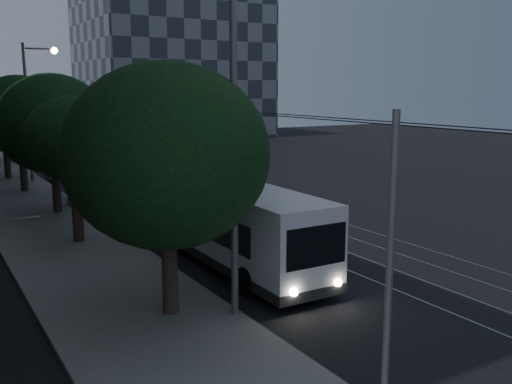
{
  "coord_description": "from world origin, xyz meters",
  "views": [
    {
      "loc": [
        -12.48,
        -17.22,
        6.36
      ],
      "look_at": [
        -0.85,
        2.06,
        2.23
      ],
      "focal_mm": 40.0,
      "sensor_mm": 36.0,
      "label": 1
    }
  ],
  "objects_px": {
    "pickup_silver": "(135,194)",
    "trolleybus": "(223,218)",
    "car_white_a": "(87,189)",
    "car_white_b": "(91,176)",
    "streetlamp_near": "(247,103)",
    "car_white_c": "(59,169)",
    "car_white_d": "(27,154)",
    "streetlamp_far": "(33,99)"
  },
  "relations": [
    {
      "from": "car_white_a",
      "to": "streetlamp_near",
      "type": "relative_size",
      "value": 0.42
    },
    {
      "from": "car_white_a",
      "to": "pickup_silver",
      "type": "bearing_deg",
      "value": -42.05
    },
    {
      "from": "trolleybus",
      "to": "streetlamp_far",
      "type": "bearing_deg",
      "value": 97.01
    },
    {
      "from": "pickup_silver",
      "to": "car_white_a",
      "type": "relative_size",
      "value": 1.46
    },
    {
      "from": "trolleybus",
      "to": "streetlamp_far",
      "type": "distance_m",
      "value": 22.55
    },
    {
      "from": "car_white_a",
      "to": "car_white_d",
      "type": "relative_size",
      "value": 0.9
    },
    {
      "from": "car_white_d",
      "to": "trolleybus",
      "type": "bearing_deg",
      "value": -105.83
    },
    {
      "from": "car_white_b",
      "to": "streetlamp_far",
      "type": "distance_m",
      "value": 6.5
    },
    {
      "from": "trolleybus",
      "to": "car_white_a",
      "type": "distance_m",
      "value": 13.93
    },
    {
      "from": "pickup_silver",
      "to": "streetlamp_near",
      "type": "relative_size",
      "value": 0.61
    },
    {
      "from": "pickup_silver",
      "to": "car_white_d",
      "type": "distance_m",
      "value": 22.91
    },
    {
      "from": "trolleybus",
      "to": "car_white_a",
      "type": "bearing_deg",
      "value": 96.33
    },
    {
      "from": "streetlamp_near",
      "to": "streetlamp_far",
      "type": "bearing_deg",
      "value": 91.29
    },
    {
      "from": "streetlamp_near",
      "to": "trolleybus",
      "type": "bearing_deg",
      "value": 69.57
    },
    {
      "from": "car_white_a",
      "to": "car_white_d",
      "type": "bearing_deg",
      "value": 113.03
    },
    {
      "from": "car_white_b",
      "to": "car_white_d",
      "type": "relative_size",
      "value": 1.07
    },
    {
      "from": "car_white_d",
      "to": "car_white_a",
      "type": "bearing_deg",
      "value": -108.29
    },
    {
      "from": "car_white_d",
      "to": "streetlamp_near",
      "type": "bearing_deg",
      "value": -108.97
    },
    {
      "from": "car_white_a",
      "to": "car_white_d",
      "type": "xyz_separation_m",
      "value": [
        0.04,
        19.4,
        0.08
      ]
    },
    {
      "from": "pickup_silver",
      "to": "trolleybus",
      "type": "bearing_deg",
      "value": -108.82
    },
    {
      "from": "car_white_d",
      "to": "streetlamp_near",
      "type": "relative_size",
      "value": 0.46
    },
    {
      "from": "car_white_a",
      "to": "car_white_b",
      "type": "height_order",
      "value": "car_white_b"
    },
    {
      "from": "trolleybus",
      "to": "car_white_a",
      "type": "xyz_separation_m",
      "value": [
        -1.4,
        13.83,
        -0.89
      ]
    },
    {
      "from": "trolleybus",
      "to": "pickup_silver",
      "type": "relative_size",
      "value": 1.93
    },
    {
      "from": "car_white_c",
      "to": "streetlamp_near",
      "type": "height_order",
      "value": "streetlamp_near"
    },
    {
      "from": "trolleybus",
      "to": "car_white_d",
      "type": "bearing_deg",
      "value": 92.9
    },
    {
      "from": "car_white_a",
      "to": "car_white_d",
      "type": "distance_m",
      "value": 19.4
    },
    {
      "from": "car_white_d",
      "to": "streetlamp_near",
      "type": "xyz_separation_m",
      "value": [
        -0.53,
        -38.3,
        5.18
      ]
    },
    {
      "from": "pickup_silver",
      "to": "streetlamp_far",
      "type": "xyz_separation_m",
      "value": [
        -2.7,
        11.68,
        4.78
      ]
    },
    {
      "from": "car_white_b",
      "to": "car_white_c",
      "type": "height_order",
      "value": "car_white_b"
    },
    {
      "from": "car_white_b",
      "to": "car_white_c",
      "type": "distance_m",
      "value": 4.81
    },
    {
      "from": "streetlamp_far",
      "to": "car_white_b",
      "type": "bearing_deg",
      "value": -50.73
    },
    {
      "from": "car_white_b",
      "to": "car_white_d",
      "type": "height_order",
      "value": "car_white_d"
    },
    {
      "from": "trolleybus",
      "to": "streetlamp_far",
      "type": "relative_size",
      "value": 1.25
    },
    {
      "from": "car_white_d",
      "to": "streetlamp_far",
      "type": "xyz_separation_m",
      "value": [
        -1.13,
        -11.18,
        4.84
      ]
    },
    {
      "from": "car_white_c",
      "to": "streetlamp_near",
      "type": "xyz_separation_m",
      "value": [
        -1.05,
        -28.52,
        5.27
      ]
    },
    {
      "from": "car_white_b",
      "to": "streetlamp_far",
      "type": "height_order",
      "value": "streetlamp_far"
    },
    {
      "from": "car_white_a",
      "to": "car_white_c",
      "type": "bearing_deg",
      "value": 109.79
    },
    {
      "from": "car_white_b",
      "to": "streetlamp_near",
      "type": "xyz_separation_m",
      "value": [
        -2.09,
        -23.82,
        5.25
      ]
    },
    {
      "from": "streetlamp_far",
      "to": "car_white_a",
      "type": "bearing_deg",
      "value": -82.4
    },
    {
      "from": "car_white_c",
      "to": "car_white_b",
      "type": "bearing_deg",
      "value": -67.99
    },
    {
      "from": "car_white_a",
      "to": "car_white_d",
      "type": "height_order",
      "value": "car_white_d"
    }
  ]
}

